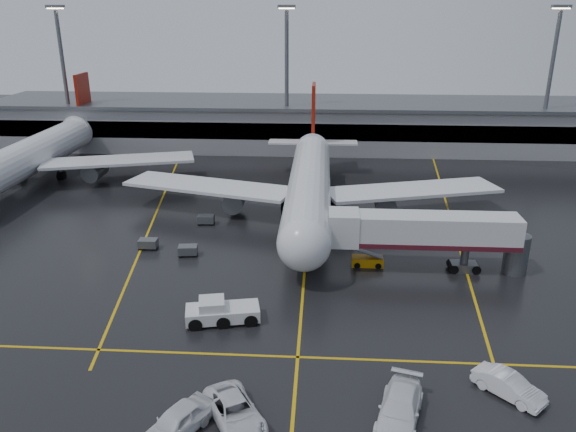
{
  "coord_description": "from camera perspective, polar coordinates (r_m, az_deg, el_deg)",
  "views": [
    {
      "loc": [
        1.53,
        -58.12,
        24.92
      ],
      "look_at": [
        -2.0,
        -2.0,
        4.0
      ],
      "focal_mm": 34.93,
      "sensor_mm": 36.0,
      "label": 1
    }
  ],
  "objects": [
    {
      "name": "apron_line_centre",
      "position": [
        63.25,
        1.92,
        -2.8
      ],
      "size": [
        0.25,
        90.0,
        0.02
      ],
      "primitive_type": "cube",
      "color": "gold",
      "rests_on": "ground"
    },
    {
      "name": "service_van_d",
      "position": [
        37.51,
        -11.25,
        -19.88
      ],
      "size": [
        4.53,
        5.63,
        1.8
      ],
      "primitive_type": "imported",
      "rotation": [
        0.0,
        0.0,
        -0.54
      ],
      "color": "white",
      "rests_on": "ground"
    },
    {
      "name": "pushback_tractor",
      "position": [
        48.18,
        -6.88,
        -9.69
      ],
      "size": [
        6.52,
        3.72,
        2.2
      ],
      "color": "silver",
      "rests_on": "ground"
    },
    {
      "name": "main_airliner",
      "position": [
        70.92,
        2.21,
        3.41
      ],
      "size": [
        48.8,
        45.6,
        14.1
      ],
      "color": "silver",
      "rests_on": "ground"
    },
    {
      "name": "apron_line_right",
      "position": [
        74.38,
        16.17,
        -0.0
      ],
      "size": [
        7.57,
        69.64,
        0.02
      ],
      "primitive_type": "cube",
      "rotation": [
        0.0,
        0.0,
        -0.1
      ],
      "color": "gold",
      "rests_on": "ground"
    },
    {
      "name": "light_mast_right",
      "position": [
        107.76,
        25.18,
        12.98
      ],
      "size": [
        3.0,
        1.2,
        25.45
      ],
      "color": "#595B60",
      "rests_on": "ground"
    },
    {
      "name": "ground",
      "position": [
        63.25,
        1.92,
        -2.81
      ],
      "size": [
        220.0,
        220.0,
        0.0
      ],
      "primitive_type": "plane",
      "color": "black",
      "rests_on": "ground"
    },
    {
      "name": "baggage_cart_c",
      "position": [
        69.35,
        -8.35,
        -0.32
      ],
      "size": [
        2.07,
        1.41,
        1.12
      ],
      "color": "#595B60",
      "rests_on": "ground"
    },
    {
      "name": "service_van_a",
      "position": [
        37.87,
        -5.41,
        -19.22
      ],
      "size": [
        5.26,
        6.46,
        1.64
      ],
      "primitive_type": "imported",
      "rotation": [
        0.0,
        0.0,
        0.52
      ],
      "color": "silver",
      "rests_on": "ground"
    },
    {
      "name": "second_airliner",
      "position": [
        93.24,
        -24.47,
        5.73
      ],
      "size": [
        48.8,
        45.6,
        14.1
      ],
      "color": "silver",
      "rests_on": "ground"
    },
    {
      "name": "light_mast_left",
      "position": [
        110.9,
        -21.87,
        13.6
      ],
      "size": [
        3.0,
        1.2,
        25.45
      ],
      "color": "#595B60",
      "rests_on": "ground"
    },
    {
      "name": "baggage_cart_b",
      "position": [
        63.54,
        -14.05,
        -2.72
      ],
      "size": [
        2.03,
        1.34,
        1.12
      ],
      "color": "#595B60",
      "rests_on": "ground"
    },
    {
      "name": "jet_bridge",
      "position": [
        57.13,
        13.77,
        -1.77
      ],
      "size": [
        19.9,
        3.4,
        6.05
      ],
      "color": "silver",
      "rests_on": "ground"
    },
    {
      "name": "belt_loader",
      "position": [
        58.31,
        8.08,
        -4.57
      ],
      "size": [
        3.21,
        1.53,
        2.02
      ],
      "color": "#C78008",
      "rests_on": "ground"
    },
    {
      "name": "service_van_c",
      "position": [
        42.55,
        21.54,
        -15.75
      ],
      "size": [
        4.66,
        4.72,
        1.62
      ],
      "primitive_type": "imported",
      "rotation": [
        0.0,
        0.0,
        0.77
      ],
      "color": "white",
      "rests_on": "ground"
    },
    {
      "name": "baggage_cart_a",
      "position": [
        60.94,
        -10.15,
        -3.43
      ],
      "size": [
        2.14,
        1.53,
        1.12
      ],
      "color": "#595B60",
      "rests_on": "ground"
    },
    {
      "name": "apron_line_left",
      "position": [
        75.66,
        -13.15,
        0.63
      ],
      "size": [
        9.99,
        69.35,
        0.02
      ],
      "primitive_type": "cube",
      "rotation": [
        0.0,
        0.0,
        0.14
      ],
      "color": "gold",
      "rests_on": "ground"
    },
    {
      "name": "terminal",
      "position": [
        108.04,
        2.76,
        9.39
      ],
      "size": [
        122.0,
        19.0,
        8.6
      ],
      "color": "gray",
      "rests_on": "ground"
    },
    {
      "name": "service_van_b",
      "position": [
        38.49,
        11.3,
        -18.66
      ],
      "size": [
        4.14,
        6.71,
        1.82
      ],
      "primitive_type": "imported",
      "rotation": [
        0.0,
        0.0,
        -0.27
      ],
      "color": "white",
      "rests_on": "ground"
    },
    {
      "name": "light_mast_mid",
      "position": [
        100.87,
        -0.14,
        14.46
      ],
      "size": [
        3.0,
        1.2,
        25.45
      ],
      "color": "#595B60",
      "rests_on": "ground"
    },
    {
      "name": "apron_line_stop",
      "position": [
        43.9,
        1.0,
        -14.16
      ],
      "size": [
        60.0,
        0.25,
        0.02
      ],
      "primitive_type": "cube",
      "color": "gold",
      "rests_on": "ground"
    }
  ]
}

